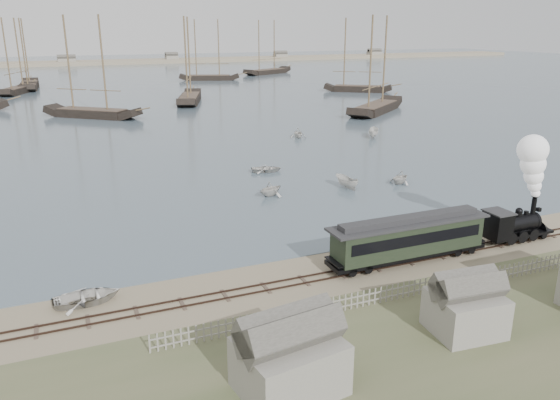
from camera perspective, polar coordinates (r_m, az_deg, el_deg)
name	(u,v)px	position (r m, az deg, el deg)	size (l,w,h in m)	color
ground	(339,262)	(43.52, 6.21, -6.43)	(600.00, 600.00, 0.00)	gray
harbor_water	(107,79)	(206.29, -17.61, 12.01)	(600.00, 336.00, 0.06)	#42545F
rail_track	(352,271)	(41.93, 7.53, -7.40)	(120.00, 1.80, 0.16)	#33231C
picket_fence_west	(302,320)	(35.31, 2.31, -12.44)	(19.00, 0.10, 1.20)	gray
picket_fence_east	(534,273)	(45.58, 24.98, -6.95)	(15.00, 0.10, 1.20)	gray
shed_left	(289,389)	(29.54, 0.99, -19.18)	(5.00, 4.00, 4.10)	gray
shed_mid	(463,331)	(35.92, 18.59, -12.89)	(4.00, 3.50, 3.60)	gray
far_spit	(89,64)	(285.81, -19.30, 13.22)	(500.00, 20.00, 1.80)	tan
locomotive	(529,195)	(50.91, 24.61, 0.51)	(7.07, 2.64, 8.81)	black
passenger_coach	(409,237)	(43.69, 13.29, -3.77)	(13.52, 2.61, 3.28)	black
beached_dinghy	(87,297)	(39.25, -19.52, -9.51)	(4.35, 3.10, 0.90)	beige
rowboat_1	(271,188)	(59.29, -0.99, 1.21)	(3.12, 2.69, 1.64)	beige
rowboat_2	(347,182)	(62.64, 6.96, 1.86)	(3.57, 1.34, 1.38)	beige
rowboat_3	(266,169)	(69.27, -1.43, 3.28)	(3.86, 2.76, 0.80)	beige
rowboat_4	(400,177)	(65.48, 12.46, 2.34)	(2.92, 2.52, 1.54)	beige
rowboat_5	(373,133)	(92.23, 9.72, 6.92)	(4.00, 1.51, 1.55)	beige
rowboat_7	(298,133)	(90.77, 1.91, 7.02)	(3.13, 2.70, 1.65)	beige
schooner_2	(87,67)	(116.91, -19.47, 12.99)	(20.80, 4.80, 20.00)	black
schooner_3	(188,60)	(135.00, -9.62, 14.24)	(21.59, 4.98, 20.00)	black
schooner_4	(378,64)	(119.48, 10.24, 13.78)	(23.59, 5.44, 20.00)	black
schooner_5	(359,55)	(156.99, 8.26, 14.76)	(18.73, 4.32, 20.00)	black
schooner_7	(14,56)	(168.43, -26.08, 13.39)	(20.12, 4.64, 20.00)	black
schooner_8	(208,50)	(191.17, -7.50, 15.29)	(20.12, 4.64, 20.00)	black
schooner_9	(267,47)	(215.41, -1.32, 15.69)	(23.29, 5.38, 20.00)	black
schooner_10	(25,54)	(179.49, -25.12, 13.68)	(22.90, 5.29, 20.00)	black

